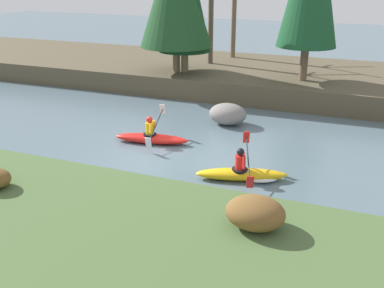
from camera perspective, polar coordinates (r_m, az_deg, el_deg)
ground_plane at (r=15.04m, az=-2.62°, el=-1.67°), size 90.00×90.00×0.00m
riverbank_near at (r=9.91m, az=-18.99°, el=-13.03°), size 44.00×6.71×0.90m
riverbank_far at (r=24.63m, az=7.80°, el=8.49°), size 44.00×8.31×1.02m
bare_tree_upstream at (r=25.07m, az=2.51°, el=15.89°), size 2.97×2.93×5.33m
bare_tree_mid_upstream at (r=27.07m, az=5.43°, el=16.17°), size 2.95×2.91×5.29m
shrub_clump_third at (r=9.32m, az=8.04°, el=-8.64°), size 1.24×1.03×0.67m
kayaker_lead at (r=13.46m, az=6.77°, el=-3.75°), size 2.75×2.01×1.20m
kayaker_middle at (r=16.23m, az=-5.10°, el=0.85°), size 2.79×2.06×1.20m
boulder_midstream at (r=18.19m, az=4.56°, el=3.82°), size 1.53×1.20×0.87m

